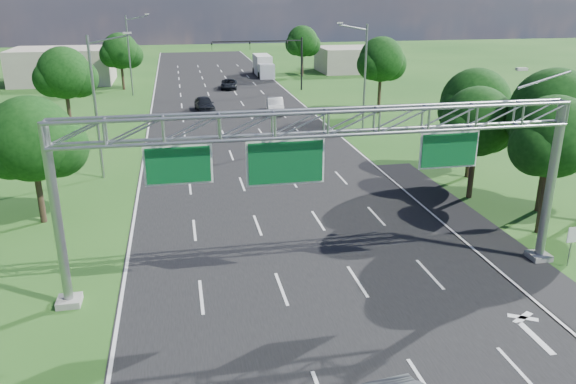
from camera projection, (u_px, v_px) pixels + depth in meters
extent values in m
plane|color=#1D4C16|center=(260.00, 168.00, 42.83)|extent=(220.00, 220.00, 0.00)
cube|color=black|center=(260.00, 168.00, 42.83)|extent=(18.00, 180.00, 0.02)
cube|color=black|center=(494.00, 244.00, 29.92)|extent=(3.00, 30.00, 0.02)
cube|color=gray|center=(539.00, 256.00, 28.26)|extent=(1.00, 1.00, 0.30)
cylinder|color=gray|center=(551.00, 184.00, 26.97)|extent=(0.44, 0.44, 8.00)
cube|color=gray|center=(69.00, 301.00, 24.14)|extent=(1.00, 1.00, 0.30)
cylinder|color=gray|center=(57.00, 218.00, 22.84)|extent=(0.40, 0.40, 8.00)
cylinder|color=gray|center=(544.00, 80.00, 25.07)|extent=(2.54, 0.12, 0.79)
cube|color=beige|center=(522.00, 69.00, 24.68)|extent=(0.50, 0.22, 0.12)
cube|color=white|center=(178.00, 165.00, 23.07)|extent=(2.80, 0.05, 1.70)
cube|color=#0A5526|center=(178.00, 165.00, 23.01)|extent=(2.62, 0.05, 1.52)
cube|color=white|center=(286.00, 162.00, 23.94)|extent=(3.40, 0.05, 2.00)
cube|color=#0A5526|center=(286.00, 163.00, 23.89)|extent=(3.22, 0.05, 1.82)
cube|color=white|center=(449.00, 150.00, 25.27)|extent=(2.80, 0.05, 1.70)
cube|color=#0A5526|center=(449.00, 150.00, 25.21)|extent=(2.62, 0.05, 1.52)
cylinder|color=gray|center=(570.00, 248.00, 27.22)|extent=(0.06, 0.06, 2.00)
cube|color=white|center=(573.00, 235.00, 26.95)|extent=(0.60, 0.04, 0.80)
cylinder|color=black|center=(302.00, 64.00, 76.00)|extent=(0.24, 0.24, 7.00)
cylinder|color=black|center=(257.00, 41.00, 73.86)|extent=(12.00, 0.18, 0.18)
imported|color=black|center=(212.00, 46.00, 72.95)|extent=(0.18, 0.22, 1.10)
imported|color=black|center=(250.00, 46.00, 73.86)|extent=(0.18, 0.22, 1.10)
imported|color=black|center=(287.00, 45.00, 74.78)|extent=(0.18, 0.22, 1.10)
cylinder|color=gray|center=(96.00, 109.00, 39.04)|extent=(0.20, 0.20, 10.00)
cylinder|color=gray|center=(108.00, 39.00, 37.70)|extent=(2.78, 0.12, 0.60)
cube|color=beige|center=(127.00, 33.00, 37.81)|extent=(0.55, 0.22, 0.12)
cylinder|color=gray|center=(129.00, 56.00, 71.38)|extent=(0.20, 0.20, 10.00)
cylinder|color=gray|center=(136.00, 18.00, 70.03)|extent=(2.78, 0.12, 0.60)
cube|color=beige|center=(147.00, 14.00, 70.14)|extent=(0.55, 0.22, 0.12)
cylinder|color=gray|center=(365.00, 79.00, 52.50)|extent=(0.20, 0.20, 10.00)
cylinder|color=gray|center=(353.00, 27.00, 50.68)|extent=(2.78, 0.12, 0.60)
cube|color=beige|center=(340.00, 23.00, 50.30)|extent=(0.55, 0.22, 0.12)
cylinder|color=#2D2116|center=(543.00, 201.00, 30.82)|extent=(0.36, 0.36, 3.74)
sphere|color=black|center=(553.00, 137.00, 29.60)|extent=(4.40, 4.40, 4.40)
sphere|color=black|center=(565.00, 144.00, 30.36)|extent=(3.30, 3.30, 3.30)
sphere|color=black|center=(539.00, 147.00, 29.29)|extent=(3.08, 3.08, 3.08)
cylinder|color=#2D2116|center=(543.00, 178.00, 33.88)|extent=(0.36, 0.36, 4.18)
sphere|color=black|center=(553.00, 111.00, 32.51)|extent=(5.00, 5.00, 5.00)
sphere|color=black|center=(566.00, 120.00, 33.32)|extent=(3.75, 3.75, 3.75)
sphere|color=black|center=(538.00, 122.00, 32.19)|extent=(3.50, 3.50, 3.50)
cylinder|color=#2D2116|center=(471.00, 173.00, 36.25)|extent=(0.36, 0.36, 3.30)
sphere|color=black|center=(477.00, 121.00, 35.11)|extent=(4.40, 4.40, 4.40)
sphere|color=black|center=(489.00, 128.00, 35.86)|extent=(3.30, 3.30, 3.30)
sphere|color=black|center=(464.00, 130.00, 34.80)|extent=(3.08, 3.08, 3.08)
cylinder|color=#2D2116|center=(470.00, 154.00, 40.28)|extent=(0.36, 0.36, 3.52)
sphere|color=black|center=(475.00, 103.00, 39.04)|extent=(4.80, 4.80, 4.80)
sphere|color=black|center=(487.00, 109.00, 39.83)|extent=(3.60, 3.60, 3.60)
sphere|color=black|center=(462.00, 111.00, 38.73)|extent=(3.36, 3.36, 3.36)
cylinder|color=#2D2116|center=(40.00, 197.00, 32.36)|extent=(0.36, 0.36, 3.08)
sphere|color=black|center=(31.00, 139.00, 31.20)|extent=(4.80, 4.80, 4.80)
sphere|color=black|center=(57.00, 146.00, 31.99)|extent=(3.60, 3.60, 3.60)
sphere|color=black|center=(10.00, 150.00, 30.88)|extent=(3.36, 3.36, 3.36)
cylinder|color=#2D2116|center=(69.00, 113.00, 53.13)|extent=(0.36, 0.36, 3.74)
sphere|color=black|center=(64.00, 73.00, 51.85)|extent=(4.80, 4.80, 4.80)
sphere|color=black|center=(79.00, 78.00, 52.65)|extent=(3.60, 3.60, 3.60)
sphere|color=black|center=(52.00, 79.00, 51.54)|extent=(3.36, 3.36, 3.36)
cylinder|color=#2D2116|center=(123.00, 78.00, 76.85)|extent=(0.36, 0.36, 3.30)
sphere|color=black|center=(120.00, 51.00, 75.65)|extent=(4.80, 4.80, 4.80)
sphere|color=black|center=(130.00, 55.00, 76.44)|extent=(3.60, 3.60, 3.60)
sphere|color=black|center=(112.00, 55.00, 75.33)|extent=(3.36, 3.36, 3.36)
cylinder|color=#2D2116|center=(379.00, 95.00, 61.73)|extent=(0.36, 0.36, 3.96)
sphere|color=black|center=(381.00, 59.00, 60.41)|extent=(4.80, 4.80, 4.80)
sphere|color=black|center=(390.00, 64.00, 61.21)|extent=(3.60, 3.60, 3.60)
sphere|color=black|center=(372.00, 64.00, 60.10)|extent=(3.36, 3.36, 3.36)
cylinder|color=#2D2116|center=(302.00, 65.00, 89.15)|extent=(0.36, 0.36, 3.52)
sphere|color=black|center=(302.00, 41.00, 87.91)|extent=(4.80, 4.80, 4.80)
sphere|color=black|center=(309.00, 45.00, 88.70)|extent=(3.60, 3.60, 3.60)
sphere|color=black|center=(296.00, 45.00, 87.60)|extent=(3.36, 3.36, 3.36)
cube|color=#A4998A|center=(63.00, 66.00, 82.30)|extent=(14.00, 10.00, 5.00)
cube|color=#A4998A|center=(355.00, 59.00, 94.59)|extent=(12.00, 9.00, 4.00)
imported|color=black|center=(229.00, 84.00, 77.93)|extent=(2.71, 4.90, 1.30)
imported|color=black|center=(204.00, 104.00, 63.14)|extent=(2.35, 4.93, 1.63)
imported|color=#BBBBBB|center=(275.00, 106.00, 62.22)|extent=(2.27, 5.11, 1.63)
cube|color=silver|center=(262.00, 65.00, 90.55)|extent=(2.47, 6.07, 3.02)
cube|color=silver|center=(267.00, 71.00, 86.82)|extent=(2.34, 2.24, 2.22)
cylinder|color=black|center=(259.00, 75.00, 87.01)|extent=(0.35, 1.01, 1.01)
cylinder|color=black|center=(273.00, 75.00, 87.41)|extent=(0.35, 1.01, 1.01)
cylinder|color=black|center=(254.00, 70.00, 92.60)|extent=(0.35, 1.01, 1.01)
cylinder|color=black|center=(267.00, 70.00, 93.00)|extent=(0.35, 1.01, 1.01)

